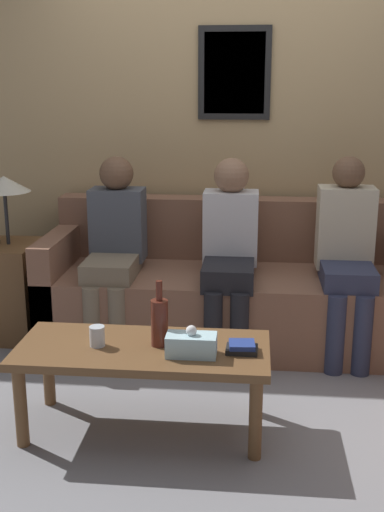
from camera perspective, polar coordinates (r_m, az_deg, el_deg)
The scene contains 12 objects.
ground_plane at distance 3.84m, azimuth 2.85°, elevation -10.14°, with size 16.00×16.00×0.00m, color gray.
wall_back at distance 4.46m, azimuth 3.72°, elevation 10.79°, with size 9.00×0.08×2.60m.
couch_main at distance 4.20m, azimuth 3.26°, elevation -3.23°, with size 2.34×0.87×0.89m.
coffee_table at distance 3.10m, azimuth -4.38°, elevation -9.02°, with size 1.20×0.53×0.44m.
side_table_with_lamp at distance 4.41m, azimuth -16.40°, elevation -2.24°, with size 0.47×0.47×1.07m.
wine_bottle at distance 3.04m, azimuth -2.91°, elevation -5.80°, with size 0.08×0.08×0.32m.
drinking_glass at distance 3.09m, azimuth -8.43°, elevation -7.06°, with size 0.07×0.07×0.10m.
book_stack at distance 3.01m, azimuth 4.46°, elevation -8.11°, with size 0.15×0.12×0.05m.
tissue_box at distance 2.95m, azimuth -0.06°, elevation -7.86°, with size 0.23×0.12×0.15m.
person_left at distance 4.06m, azimuth -6.92°, elevation 1.12°, with size 0.34×0.61×1.20m.
person_middle at distance 3.95m, azimuth 3.36°, elevation 0.81°, with size 0.34×0.63×1.19m.
person_right at distance 3.98m, azimuth 13.57°, elevation 0.58°, with size 0.34×0.59×1.22m.
Camera 1 is at (0.15, -3.47, 1.65)m, focal length 45.00 mm.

